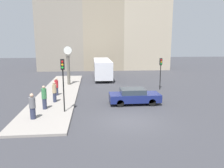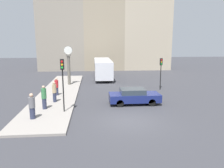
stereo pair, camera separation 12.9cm
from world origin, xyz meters
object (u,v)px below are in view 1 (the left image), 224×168
at_px(pedestrian_green_hoodie, 44,97).
at_px(sedan_car, 134,96).
at_px(pedestrian_tan_coat, 54,92).
at_px(bus_distant, 102,68).
at_px(pedestrian_red_top, 56,87).
at_px(street_clock, 68,66).
at_px(traffic_light_near, 63,74).
at_px(traffic_light_far, 161,67).
at_px(pedestrian_grey_jacket, 32,106).

bearing_deg(pedestrian_green_hoodie, sedan_car, 10.17).
bearing_deg(pedestrian_green_hoodie, pedestrian_tan_coat, 77.25).
bearing_deg(bus_distant, pedestrian_red_top, -114.71).
bearing_deg(street_clock, pedestrian_tan_coat, -93.25).
bearing_deg(bus_distant, traffic_light_near, -102.80).
xyz_separation_m(traffic_light_far, pedestrian_grey_jacket, (-11.42, -8.73, -1.47)).
distance_m(sedan_car, pedestrian_tan_coat, 6.75).
bearing_deg(traffic_light_near, traffic_light_far, 37.68).
distance_m(pedestrian_green_hoodie, pedestrian_red_top, 4.36).
xyz_separation_m(bus_distant, street_clock, (-4.27, -5.36, 0.84)).
height_order(pedestrian_green_hoodie, pedestrian_tan_coat, pedestrian_green_hoodie).
bearing_deg(pedestrian_grey_jacket, bus_distant, 72.29).
xyz_separation_m(sedan_car, pedestrian_green_hoodie, (-7.15, -1.28, 0.38)).
distance_m(sedan_car, traffic_light_far, 6.85).
xyz_separation_m(traffic_light_near, pedestrian_tan_coat, (-1.12, 2.71, -1.87)).
bearing_deg(traffic_light_far, bus_distant, 125.17).
height_order(pedestrian_grey_jacket, pedestrian_tan_coat, pedestrian_tan_coat).
bearing_deg(pedestrian_tan_coat, street_clock, 86.75).
bearing_deg(pedestrian_green_hoodie, traffic_light_far, 30.73).
xyz_separation_m(street_clock, pedestrian_red_top, (-0.64, -5.31, -1.36)).
bearing_deg(bus_distant, traffic_light_far, -54.83).
distance_m(sedan_car, traffic_light_near, 6.36).
bearing_deg(pedestrian_red_top, sedan_car, -23.94).
distance_m(traffic_light_far, pedestrian_grey_jacket, 14.45).
height_order(traffic_light_near, pedestrian_green_hoodie, traffic_light_near).
distance_m(street_clock, pedestrian_red_top, 5.52).
relative_size(sedan_car, pedestrian_green_hoodie, 2.34).
height_order(bus_distant, pedestrian_grey_jacket, bus_distant).
bearing_deg(traffic_light_near, bus_distant, 77.20).
height_order(bus_distant, street_clock, street_clock).
relative_size(traffic_light_far, pedestrian_red_top, 2.04).
distance_m(street_clock, pedestrian_green_hoodie, 9.79).
bearing_deg(bus_distant, pedestrian_grey_jacket, -107.71).
height_order(bus_distant, traffic_light_near, traffic_light_near).
relative_size(bus_distant, pedestrian_red_top, 5.46).
height_order(sedan_car, traffic_light_far, traffic_light_far).
distance_m(sedan_car, pedestrian_red_top, 7.57).
relative_size(street_clock, pedestrian_grey_jacket, 2.63).
bearing_deg(sedan_car, pedestrian_tan_coat, 174.36).
bearing_deg(traffic_light_far, pedestrian_grey_jacket, -142.61).
relative_size(bus_distant, pedestrian_green_hoodie, 5.06).
bearing_deg(pedestrian_grey_jacket, street_clock, 84.15).
xyz_separation_m(traffic_light_near, street_clock, (-0.69, 10.43, -0.55)).
xyz_separation_m(sedan_car, pedestrian_tan_coat, (-6.71, 0.66, 0.36)).
height_order(sedan_car, pedestrian_tan_coat, pedestrian_tan_coat).
distance_m(sedan_car, bus_distant, 13.91).
bearing_deg(street_clock, pedestrian_grey_jacket, -95.85).
distance_m(pedestrian_green_hoodie, pedestrian_tan_coat, 2.00).
relative_size(bus_distant, pedestrian_grey_jacket, 5.31).
height_order(traffic_light_far, pedestrian_tan_coat, traffic_light_far).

